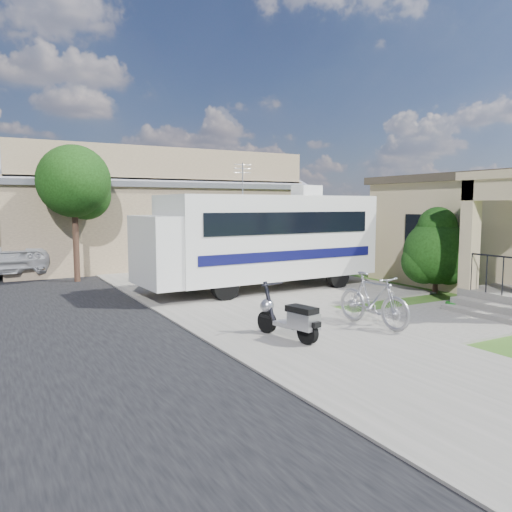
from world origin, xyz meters
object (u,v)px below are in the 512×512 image
shrub (436,249)px  pickup_truck (4,253)px  garden_hose (453,306)px  motorhome (262,237)px  scooter (291,318)px  bicycle (373,303)px

shrub → pickup_truck: 15.46m
pickup_truck → garden_hose: 15.91m
shrub → pickup_truck: size_ratio=0.45×
motorhome → pickup_truck: size_ratio=1.30×
shrub → scooter: (-6.66, -2.41, -0.84)m
shrub → garden_hose: bearing=-128.7°
shrub → garden_hose: 2.69m
motorhome → shrub: bearing=-36.9°
motorhome → pickup_truck: (-6.68, 8.02, -0.82)m
garden_hose → scooter: bearing=-174.0°
shrub → garden_hose: size_ratio=7.20×
scooter → garden_hose: bearing=-6.4°
bicycle → pickup_truck: pickup_truck is taller
scooter → bicycle: 2.07m
motorhome → garden_hose: 5.72m
motorhome → pickup_truck: bearing=127.0°
motorhome → scooter: size_ratio=4.77×
motorhome → bicycle: size_ratio=3.98×
shrub → scooter: bearing=-160.1°
shrub → bicycle: shrub is taller
motorhome → garden_hose: size_ratio=21.11×
motorhome → shrub: 5.16m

